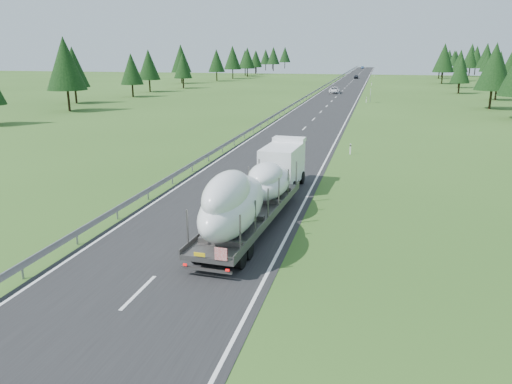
% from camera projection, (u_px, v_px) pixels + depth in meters
% --- Properties ---
extents(ground, '(400.00, 400.00, 0.00)m').
position_uv_depth(ground, '(139.00, 293.00, 19.79)').
color(ground, '#2E541C').
rests_on(ground, ground).
extents(road_surface, '(10.00, 400.00, 0.02)m').
position_uv_depth(road_surface, '(340.00, 93.00, 113.28)').
color(road_surface, black).
rests_on(road_surface, ground).
extents(guardrail, '(0.10, 400.00, 0.76)m').
position_uv_depth(guardrail, '(316.00, 90.00, 114.27)').
color(guardrail, slate).
rests_on(guardrail, ground).
extents(marker_posts, '(0.13, 350.08, 1.00)m').
position_uv_depth(marker_posts, '(373.00, 79.00, 163.08)').
color(marker_posts, silver).
rests_on(marker_posts, ground).
extents(highway_sign, '(0.08, 0.90, 2.60)m').
position_uv_depth(highway_sign, '(371.00, 93.00, 92.45)').
color(highway_sign, slate).
rests_on(highway_sign, ground).
extents(tree_line_left, '(15.59, 299.59, 11.70)m').
position_uv_depth(tree_line_left, '(190.00, 61.00, 139.14)').
color(tree_line_left, black).
rests_on(tree_line_left, ground).
extents(boat_truck, '(3.19, 17.91, 4.03)m').
position_uv_depth(boat_truck, '(257.00, 187.00, 27.37)').
color(boat_truck, white).
rests_on(boat_truck, ground).
extents(distant_van, '(2.54, 5.20, 1.42)m').
position_uv_depth(distant_van, '(335.00, 90.00, 113.44)').
color(distant_van, silver).
rests_on(distant_van, ground).
extents(distant_car_dark, '(1.69, 3.86, 1.29)m').
position_uv_depth(distant_car_dark, '(356.00, 77.00, 174.45)').
color(distant_car_dark, black).
rests_on(distant_car_dark, ground).
extents(distant_car_blue, '(1.51, 4.01, 1.31)m').
position_uv_depth(distant_car_blue, '(362.00, 67.00, 274.75)').
color(distant_car_blue, navy).
rests_on(distant_car_blue, ground).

